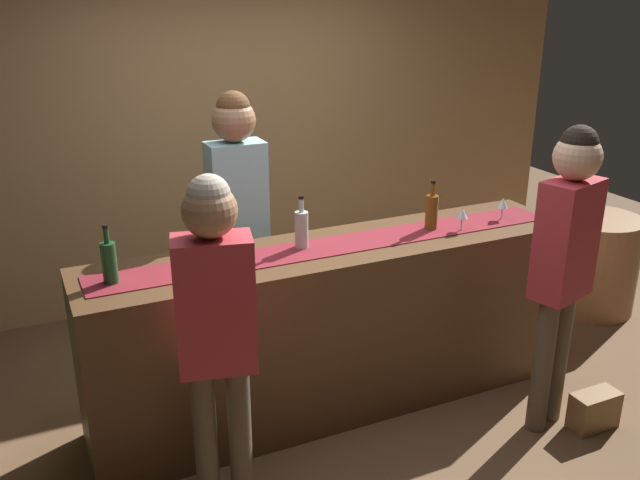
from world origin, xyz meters
The scene contains 16 objects.
ground_plane centered at (0.00, 0.00, 0.00)m, with size 10.00×10.00×0.00m, color brown.
back_wall centered at (0.00, 1.90, 1.45)m, with size 6.00×0.12×2.90m, color tan.
bar_counter centered at (0.00, 0.00, 0.51)m, with size 2.89×0.60×1.02m, color #543821.
counter_runner_cloth centered at (0.00, 0.00, 1.02)m, with size 2.74×0.28×0.01m, color maroon.
wine_bottle_amber centered at (0.62, 0.01, 1.13)m, with size 0.07×0.07×0.30m.
wine_bottle_green centered at (-1.23, 0.00, 1.13)m, with size 0.07×0.07×0.30m.
wine_bottle_clear centered at (-0.20, 0.05, 1.13)m, with size 0.07×0.07×0.30m.
wine_glass_near_customer centered at (0.77, -0.09, 1.12)m, with size 0.07×0.07×0.14m.
wine_glass_mid_counter centered at (-0.71, -0.01, 1.12)m, with size 0.07×0.07×0.14m.
wine_glass_far_end centered at (1.12, -0.03, 1.12)m, with size 0.07×0.07×0.14m.
bartender centered at (-0.39, 0.58, 1.15)m, with size 0.34×0.26×1.82m.
customer_sipping centered at (0.99, -0.69, 1.08)m, with size 0.38×0.29×1.74m.
customer_browsing centered at (-0.88, -0.59, 1.03)m, with size 0.38×0.27×1.67m.
round_side_table centered at (2.36, 0.35, 0.37)m, with size 0.68×0.68×0.74m, color #996B42.
vase_on_side_table centered at (2.37, 0.39, 0.86)m, with size 0.13×0.13×0.24m, color slate.
handbag centered at (1.22, -0.85, 0.11)m, with size 0.28×0.14×0.22m, color olive.
Camera 1 is at (-1.60, -3.21, 2.39)m, focal length 38.62 mm.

